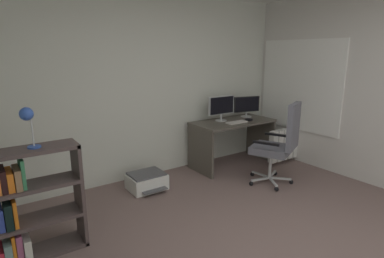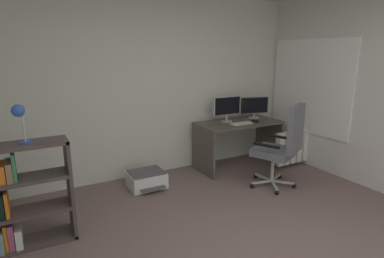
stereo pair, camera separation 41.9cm
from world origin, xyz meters
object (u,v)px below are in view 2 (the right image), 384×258
(desk, at_px, (238,134))
(radiator, at_px, (301,146))
(monitor_secondary, at_px, (254,106))
(desk_lamp, at_px, (19,115))
(computer_mouse, at_px, (255,121))
(bookshelf, at_px, (17,199))
(printer, at_px, (147,179))
(keyboard, at_px, (242,123))
(office_chair, at_px, (282,144))
(monitor_main, at_px, (227,107))

(desk, distance_m, radiator, 1.06)
(monitor_secondary, height_order, desk_lamp, desk_lamp)
(computer_mouse, bearing_deg, bookshelf, -179.46)
(desk, xyz_separation_m, desk_lamp, (-2.99, -0.76, 0.73))
(desk_lamp, bearing_deg, computer_mouse, 11.05)
(desk_lamp, relative_size, printer, 0.74)
(monitor_secondary, bearing_deg, keyboard, -150.48)
(monitor_secondary, distance_m, desk_lamp, 3.52)
(office_chair, relative_size, radiator, 1.13)
(monitor_secondary, relative_size, keyboard, 1.36)
(keyboard, distance_m, radiator, 1.13)
(desk_lamp, bearing_deg, keyboard, 11.87)
(printer, bearing_deg, computer_mouse, -2.58)
(computer_mouse, distance_m, desk_lamp, 3.31)
(monitor_secondary, bearing_deg, radiator, -44.36)
(monitor_secondary, bearing_deg, printer, -175.16)
(computer_mouse, bearing_deg, office_chair, -115.20)
(monitor_secondary, bearing_deg, office_chair, -110.73)
(desk, height_order, computer_mouse, computer_mouse)
(monitor_main, height_order, desk_lamp, desk_lamp)
(monitor_secondary, relative_size, desk_lamp, 1.31)
(monitor_main, bearing_deg, keyboard, -69.38)
(desk_lamp, bearing_deg, office_chair, -3.63)
(computer_mouse, bearing_deg, monitor_main, 135.93)
(keyboard, distance_m, office_chair, 0.82)
(office_chair, bearing_deg, bookshelf, 176.47)
(desk, relative_size, computer_mouse, 13.25)
(monitor_main, relative_size, bookshelf, 0.49)
(monitor_main, distance_m, keyboard, 0.35)
(desk_lamp, bearing_deg, radiator, 4.86)
(monitor_secondary, xyz_separation_m, desk_lamp, (-3.39, -0.87, 0.33))
(monitor_secondary, distance_m, bookshelf, 3.63)
(computer_mouse, xyz_separation_m, printer, (-1.79, 0.08, -0.64))
(keyboard, xyz_separation_m, printer, (-1.52, 0.09, -0.63))
(keyboard, relative_size, printer, 0.71)
(desk, bearing_deg, printer, -178.01)
(monitor_main, relative_size, radiator, 0.48)
(keyboard, height_order, desk_lamp, desk_lamp)
(office_chair, xyz_separation_m, printer, (-1.57, 0.90, -0.50))
(keyboard, relative_size, office_chair, 0.29)
(desk, relative_size, monitor_main, 2.73)
(desk, height_order, monitor_secondary, monitor_secondary)
(office_chair, bearing_deg, printer, 150.28)
(desk, distance_m, bookshelf, 3.19)
(printer, bearing_deg, radiator, -8.38)
(monitor_main, xyz_separation_m, keyboard, (0.10, -0.26, -0.22))
(desk, relative_size, keyboard, 3.90)
(monitor_secondary, distance_m, radiator, 0.98)
(keyboard, distance_m, printer, 1.65)
(office_chair, relative_size, bookshelf, 1.15)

